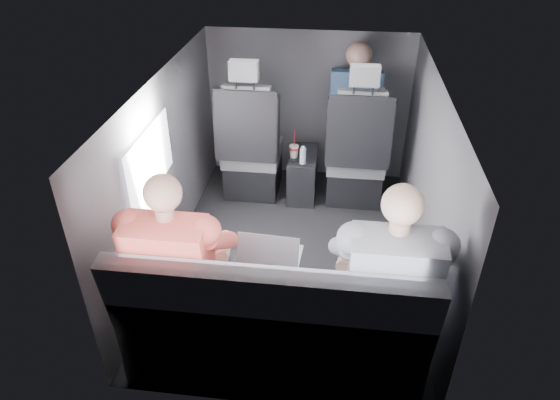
# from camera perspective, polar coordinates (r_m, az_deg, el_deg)

# --- Properties ---
(floor) EXTENTS (2.60, 2.60, 0.00)m
(floor) POSITION_cam_1_polar(r_m,az_deg,el_deg) (3.81, 1.42, -6.22)
(floor) COLOR black
(floor) RESTS_ON ground
(ceiling) EXTENTS (2.60, 2.60, 0.00)m
(ceiling) POSITION_cam_1_polar(r_m,az_deg,el_deg) (3.14, 1.76, 13.35)
(ceiling) COLOR #B2B2AD
(ceiling) RESTS_ON panel_back
(panel_left) EXTENTS (0.02, 2.60, 1.35)m
(panel_left) POSITION_cam_1_polar(r_m,az_deg,el_deg) (3.61, -12.81, 3.44)
(panel_left) COLOR #56565B
(panel_left) RESTS_ON floor
(panel_right) EXTENTS (0.02, 2.60, 1.35)m
(panel_right) POSITION_cam_1_polar(r_m,az_deg,el_deg) (3.47, 16.52, 1.61)
(panel_right) COLOR #56565B
(panel_right) RESTS_ON floor
(panel_front) EXTENTS (1.80, 0.02, 1.35)m
(panel_front) POSITION_cam_1_polar(r_m,az_deg,el_deg) (4.60, 3.22, 10.67)
(panel_front) COLOR #56565B
(panel_front) RESTS_ON floor
(panel_back) EXTENTS (1.80, 0.02, 1.35)m
(panel_back) POSITION_cam_1_polar(r_m,az_deg,el_deg) (2.39, -1.61, -12.95)
(panel_back) COLOR #56565B
(panel_back) RESTS_ON floor
(side_window) EXTENTS (0.02, 0.75, 0.42)m
(side_window) POSITION_cam_1_polar(r_m,az_deg,el_deg) (3.25, -14.57, 4.31)
(side_window) COLOR white
(side_window) RESTS_ON panel_left
(seatbelt) EXTENTS (0.35, 0.11, 0.59)m
(seatbelt) POSITION_cam_1_polar(r_m,az_deg,el_deg) (3.96, 9.15, 8.57)
(seatbelt) COLOR black
(seatbelt) RESTS_ON front_seat_right
(front_seat_left) EXTENTS (0.52, 0.58, 1.26)m
(front_seat_left) POSITION_cam_1_polar(r_m,az_deg,el_deg) (4.34, -3.31, 5.33)
(front_seat_left) COLOR black
(front_seat_left) RESTS_ON floor
(front_seat_right) EXTENTS (0.52, 0.58, 1.26)m
(front_seat_right) POSITION_cam_1_polar(r_m,az_deg,el_deg) (4.29, 8.66, 4.60)
(front_seat_right) COLOR black
(front_seat_right) RESTS_ON floor
(center_console) EXTENTS (0.24, 0.48, 0.41)m
(center_console) POSITION_cam_1_polar(r_m,az_deg,el_deg) (4.42, 2.62, 2.93)
(center_console) COLOR black
(center_console) RESTS_ON floor
(rear_bench) EXTENTS (1.60, 0.57, 0.92)m
(rear_bench) POSITION_cam_1_polar(r_m,az_deg,el_deg) (2.82, -0.76, -14.75)
(rear_bench) COLOR slate
(rear_bench) RESTS_ON floor
(soda_cup) EXTENTS (0.08, 0.08, 0.25)m
(soda_cup) POSITION_cam_1_polar(r_m,az_deg,el_deg) (4.24, 1.61, 5.61)
(soda_cup) COLOR white
(soda_cup) RESTS_ON center_console
(water_bottle) EXTENTS (0.05, 0.05, 0.15)m
(water_bottle) POSITION_cam_1_polar(r_m,az_deg,el_deg) (4.15, 2.64, 5.09)
(water_bottle) COLOR #9CB6D3
(water_bottle) RESTS_ON center_console
(laptop_white) EXTENTS (0.33, 0.34, 0.22)m
(laptop_white) POSITION_cam_1_polar(r_m,az_deg,el_deg) (2.88, -9.70, -5.52)
(laptop_white) COLOR white
(laptop_white) RESTS_ON passenger_rear_left
(laptop_silver) EXTENTS (0.35, 0.31, 0.24)m
(laptop_silver) POSITION_cam_1_polar(r_m,az_deg,el_deg) (2.79, -1.13, -6.32)
(laptop_silver) COLOR #B5B4B9
(laptop_silver) RESTS_ON rear_bench
(laptop_black) EXTENTS (0.44, 0.48, 0.26)m
(laptop_black) POSITION_cam_1_polar(r_m,az_deg,el_deg) (2.79, 11.51, -7.00)
(laptop_black) COLOR black
(laptop_black) RESTS_ON passenger_rear_right
(passenger_rear_left) EXTENTS (0.52, 0.64, 1.26)m
(passenger_rear_left) POSITION_cam_1_polar(r_m,az_deg,el_deg) (2.76, -11.25, -7.36)
(passenger_rear_left) COLOR #303034
(passenger_rear_left) RESTS_ON rear_bench
(passenger_rear_right) EXTENTS (0.54, 0.65, 1.28)m
(passenger_rear_right) POSITION_cam_1_polar(r_m,az_deg,el_deg) (2.66, 12.16, -9.05)
(passenger_rear_right) COLOR #30496A
(passenger_rear_right) RESTS_ON rear_bench
(passenger_front_right) EXTENTS (0.43, 0.43, 0.89)m
(passenger_front_right) POSITION_cam_1_polar(r_m,az_deg,el_deg) (4.37, 8.53, 10.38)
(passenger_front_right) COLOR #30496A
(passenger_front_right) RESTS_ON front_seat_right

